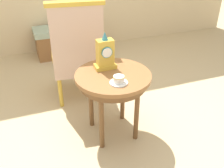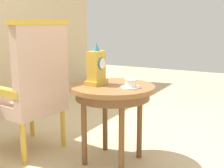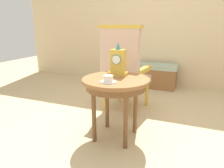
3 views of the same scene
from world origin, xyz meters
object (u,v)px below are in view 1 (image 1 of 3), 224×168
(mantel_clock, at_px, (105,54))
(side_table, at_px, (113,82))
(teacup_left, at_px, (119,80))
(window_bench, at_px, (66,41))
(armchair, at_px, (77,51))

(mantel_clock, bearing_deg, side_table, -79.15)
(teacup_left, distance_m, window_bench, 2.20)
(side_table, relative_size, armchair, 0.58)
(teacup_left, bearing_deg, side_table, 86.10)
(armchair, xyz_separation_m, window_bench, (0.12, 1.30, -0.37))
(side_table, height_order, mantel_clock, mantel_clock)
(side_table, xyz_separation_m, teacup_left, (-0.01, -0.16, 0.11))
(teacup_left, xyz_separation_m, mantel_clock, (-0.01, 0.29, 0.11))
(mantel_clock, relative_size, armchair, 0.29)
(teacup_left, distance_m, mantel_clock, 0.31)
(side_table, bearing_deg, mantel_clock, 100.85)
(side_table, distance_m, teacup_left, 0.19)
(side_table, relative_size, window_bench, 0.71)
(side_table, relative_size, mantel_clock, 1.98)
(side_table, distance_m, mantel_clock, 0.25)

